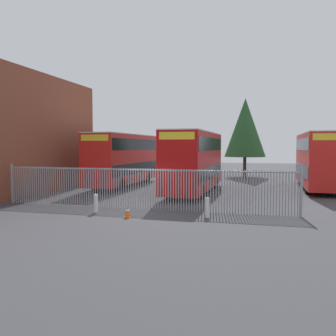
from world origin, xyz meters
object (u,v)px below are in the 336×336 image
object	(u,v)px
bollard_near_left	(96,204)
double_decker_bus_behind_fence_right	(124,158)
traffic_cone_by_gate	(128,211)
bollard_center_front	(207,208)
double_decker_bus_behind_fence_left	(318,159)
double_decker_bus_near_gate	(195,160)

from	to	relation	value
bollard_near_left	double_decker_bus_behind_fence_right	bearing A→B (deg)	105.94
double_decker_bus_behind_fence_right	traffic_cone_by_gate	size ratio (longest dim) A/B	18.32
bollard_center_front	traffic_cone_by_gate	xyz separation A→B (m)	(-3.65, -0.98, -0.19)
bollard_center_front	bollard_near_left	bearing A→B (deg)	-177.19
double_decker_bus_behind_fence_right	traffic_cone_by_gate	xyz separation A→B (m)	(5.49, -12.91, -2.13)
double_decker_bus_behind_fence_right	double_decker_bus_behind_fence_left	bearing A→B (deg)	6.21
traffic_cone_by_gate	double_decker_bus_near_gate	bearing A→B (deg)	82.80
double_decker_bus_behind_fence_left	double_decker_bus_behind_fence_right	xyz separation A→B (m)	(-15.74, -1.71, 0.00)
double_decker_bus_near_gate	double_decker_bus_behind_fence_left	xyz separation A→B (m)	(8.99, 4.67, 0.00)
bollard_near_left	double_decker_bus_behind_fence_left	bearing A→B (deg)	48.65
double_decker_bus_near_gate	traffic_cone_by_gate	xyz separation A→B (m)	(-1.26, -9.96, -2.13)
bollard_near_left	traffic_cone_by_gate	distance (m)	2.13
double_decker_bus_behind_fence_left	traffic_cone_by_gate	world-z (taller)	double_decker_bus_behind_fence_left
double_decker_bus_near_gate	double_decker_bus_behind_fence_right	world-z (taller)	same
double_decker_bus_near_gate	double_decker_bus_behind_fence_right	bearing A→B (deg)	156.35
double_decker_bus_behind_fence_left	traffic_cone_by_gate	bearing A→B (deg)	-125.02
double_decker_bus_near_gate	bollard_center_front	xyz separation A→B (m)	(2.39, -8.98, -1.95)
double_decker_bus_behind_fence_left	bollard_near_left	distance (m)	18.64
double_decker_bus_near_gate	bollard_near_left	world-z (taller)	double_decker_bus_near_gate
double_decker_bus_near_gate	traffic_cone_by_gate	distance (m)	10.26
double_decker_bus_near_gate	bollard_center_front	bearing A→B (deg)	-75.07
double_decker_bus_near_gate	double_decker_bus_behind_fence_right	distance (m)	7.37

